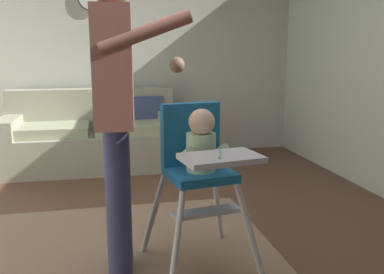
{
  "coord_description": "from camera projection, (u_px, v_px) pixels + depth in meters",
  "views": [
    {
      "loc": [
        -0.18,
        -2.46,
        1.25
      ],
      "look_at": [
        0.3,
        -0.22,
        0.79
      ],
      "focal_mm": 38.48,
      "sensor_mm": 36.0,
      "label": 1
    }
  ],
  "objects": [
    {
      "name": "ground",
      "position": [
        140.0,
        260.0,
        2.65
      ],
      "size": [
        6.01,
        7.01,
        0.1
      ],
      "primitive_type": "cube",
      "color": "brown"
    },
    {
      "name": "wall_far",
      "position": [
        118.0,
        53.0,
        5.01
      ],
      "size": [
        5.21,
        0.06,
        2.55
      ],
      "primitive_type": "cube",
      "color": "beige",
      "rests_on": "ground"
    },
    {
      "name": "couch",
      "position": [
        94.0,
        138.0,
        4.63
      ],
      "size": [
        1.91,
        0.86,
        0.86
      ],
      "rotation": [
        0.0,
        0.0,
        -1.57
      ],
      "color": "#9A9882",
      "rests_on": "ground"
    },
    {
      "name": "high_chair",
      "position": [
        199.0,
        157.0,
        2.38
      ],
      "size": [
        0.69,
        0.79,
        0.97
      ],
      "rotation": [
        0.0,
        0.0,
        -1.41
      ],
      "color": "silver",
      "rests_on": "ground"
    },
    {
      "name": "adult_standing",
      "position": [
        117.0,
        109.0,
        2.27
      ],
      "size": [
        0.51,
        0.52,
        1.68
      ],
      "rotation": [
        0.0,
        0.0,
        -0.08
      ],
      "color": "#3C3C64",
      "rests_on": "ground"
    }
  ]
}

